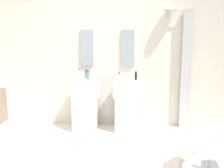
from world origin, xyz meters
The scene contains 13 objects.
rear_partition centered at (0.00, 1.65, 1.30)m, with size 4.80×0.10×2.60m, color beige.
pedestal_sink_left centered at (-0.36, 1.32, 0.49)m, with size 0.50×0.50×0.99m.
pedestal_sink_right centered at (0.36, 1.32, 0.49)m, with size 0.50×0.50×0.99m.
vanity_mirror_left centered at (-0.36, 1.58, 1.40)m, with size 0.22×0.03×0.63m, color #8C9EA8.
vanity_mirror_right centered at (0.36, 1.58, 1.40)m, with size 0.22×0.03×0.63m, color #8C9EA8.
shower_column centered at (1.34, 1.53, 1.08)m, with size 0.49×0.24×2.05m.
lounge_chair centered at (1.31, -0.08, 0.35)m, with size 1.09×1.09×0.65m.
towel_rack centered at (-1.42, 0.46, 0.63)m, with size 0.37×0.22×0.95m.
soap_bottle_blue centered at (-0.35, 1.45, 0.96)m, with size 0.06×0.06×0.15m.
soap_bottle_black centered at (0.50, 1.29, 0.96)m, with size 0.04×0.04×0.15m.
soap_bottle_green centered at (-0.28, 1.20, 0.96)m, with size 0.04×0.04×0.15m.
soap_bottle_white centered at (0.23, 1.20, 0.95)m, with size 0.06×0.06×0.13m.
soap_bottle_clear centered at (-0.46, 1.43, 0.97)m, with size 0.04×0.04×0.17m.
Camera 1 is at (0.36, -2.82, 1.56)m, focal length 39.96 mm.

